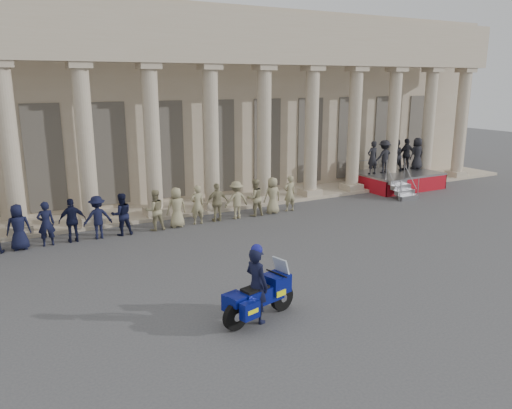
# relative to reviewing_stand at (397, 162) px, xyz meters

# --- Properties ---
(ground) EXTENTS (90.00, 90.00, 0.00)m
(ground) POSITION_rel_reviewing_stand_xyz_m (-11.95, -7.79, -1.40)
(ground) COLOR #414144
(ground) RESTS_ON ground
(building) EXTENTS (40.00, 12.50, 9.00)m
(building) POSITION_rel_reviewing_stand_xyz_m (-11.95, 6.95, 3.12)
(building) COLOR tan
(building) RESTS_ON ground
(officer_rank) EXTENTS (18.60, 0.60, 1.59)m
(officer_rank) POSITION_rel_reviewing_stand_xyz_m (-16.85, -1.44, -0.61)
(officer_rank) COLOR black
(officer_rank) RESTS_ON ground
(reviewing_stand) EXTENTS (4.22, 4.05, 2.58)m
(reviewing_stand) POSITION_rel_reviewing_stand_xyz_m (0.00, 0.00, 0.00)
(reviewing_stand) COLOR gray
(reviewing_stand) RESTS_ON ground
(motorcycle) EXTENTS (2.16, 1.10, 1.41)m
(motorcycle) POSITION_rel_reviewing_stand_xyz_m (-13.84, -9.85, -0.79)
(motorcycle) COLOR black
(motorcycle) RESTS_ON ground
(rider) EXTENTS (0.59, 0.76, 1.94)m
(rider) POSITION_rel_reviewing_stand_xyz_m (-13.96, -9.88, -0.44)
(rider) COLOR black
(rider) RESTS_ON ground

